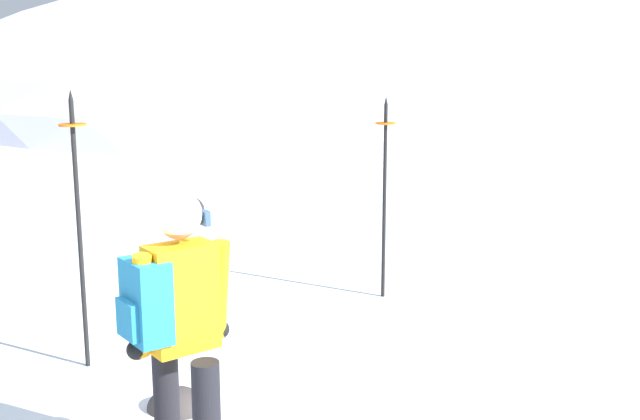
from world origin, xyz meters
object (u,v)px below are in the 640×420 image
object	(u,v)px
piste_marker_near	(385,185)
piste_marker_far	(78,214)
rock_small	(177,408)
snowboarder_main	(178,336)
rock_dark	(184,209)

from	to	relation	value
piste_marker_near	piste_marker_far	xyz separation A→B (m)	(-1.98, -2.25, 0.08)
piste_marker_near	rock_small	bearing A→B (deg)	-109.91
piste_marker_far	snowboarder_main	bearing A→B (deg)	-45.99
piste_marker_far	rock_small	world-z (taller)	piste_marker_far
rock_dark	piste_marker_near	bearing A→B (deg)	-44.27
rock_small	piste_marker_near	bearing A→B (deg)	70.09
snowboarder_main	piste_marker_far	size ratio (longest dim) A/B	0.80
piste_marker_near	rock_dark	bearing A→B (deg)	135.73
piste_marker_far	rock_dark	bearing A→B (deg)	105.74
piste_marker_near	piste_marker_far	distance (m)	3.00
snowboarder_main	rock_small	xyz separation A→B (m)	(-0.45, 0.94, -0.92)
snowboarder_main	rock_small	world-z (taller)	snowboarder_main
snowboarder_main	piste_marker_far	xyz separation A→B (m)	(-1.42, 1.47, 0.30)
piste_marker_far	rock_small	xyz separation A→B (m)	(0.98, -0.53, -1.22)
snowboarder_main	rock_dark	bearing A→B (deg)	112.83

